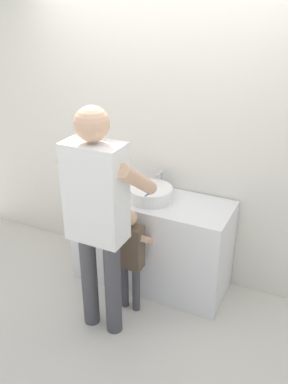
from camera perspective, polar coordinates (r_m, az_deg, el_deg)
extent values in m
plane|color=silver|center=(3.73, -1.04, -14.60)|extent=(14.00, 14.00, 0.00)
cube|color=silver|center=(3.56, 3.33, 8.38)|extent=(4.40, 0.08, 2.70)
cube|color=white|center=(3.69, 1.02, -6.81)|extent=(1.37, 0.54, 0.85)
cylinder|color=white|center=(3.44, 0.94, -0.20)|extent=(0.37, 0.37, 0.11)
cylinder|color=silver|center=(3.43, 0.94, -0.12)|extent=(0.30, 0.30, 0.09)
cylinder|color=#B7BABF|center=(3.61, 2.51, 1.76)|extent=(0.03, 0.03, 0.18)
cylinder|color=#B7BABF|center=(3.53, 2.14, 2.58)|extent=(0.02, 0.12, 0.02)
cylinder|color=#B7BABF|center=(3.67, 1.48, 1.03)|extent=(0.04, 0.04, 0.05)
cylinder|color=#B7BABF|center=(3.62, 3.50, 0.62)|extent=(0.04, 0.04, 0.05)
cylinder|color=#4C8EB2|center=(3.59, -5.21, 0.78)|extent=(0.07, 0.07, 0.09)
cylinder|color=yellow|center=(3.57, -5.47, 1.49)|extent=(0.03, 0.02, 0.17)
cube|color=white|center=(3.53, -5.54, 2.90)|extent=(0.01, 0.02, 0.02)
cylinder|color=green|center=(3.57, -4.99, 1.54)|extent=(0.02, 0.04, 0.17)
cube|color=white|center=(3.53, -5.05, 2.94)|extent=(0.01, 0.02, 0.02)
cylinder|color=#47474C|center=(3.53, -2.69, -12.74)|extent=(0.07, 0.07, 0.43)
cylinder|color=#47474C|center=(3.49, -1.09, -13.23)|extent=(0.07, 0.07, 0.43)
cube|color=brown|center=(3.28, -2.00, -7.52)|extent=(0.21, 0.12, 0.37)
sphere|color=#D8A884|center=(3.14, -2.07, -3.60)|extent=(0.12, 0.12, 0.12)
cylinder|color=#D8A884|center=(3.38, -3.01, -5.75)|extent=(0.05, 0.26, 0.20)
cylinder|color=#D8A884|center=(3.29, 0.62, -6.69)|extent=(0.05, 0.26, 0.20)
cylinder|color=#47474C|center=(3.29, -7.56, -11.94)|extent=(0.13, 0.13, 0.83)
cylinder|color=#47474C|center=(3.20, -4.37, -13.00)|extent=(0.13, 0.13, 0.83)
cube|color=white|center=(2.83, -6.70, -0.11)|extent=(0.41, 0.23, 0.72)
sphere|color=#D8A884|center=(2.66, -7.24, 9.36)|extent=(0.23, 0.23, 0.23)
cylinder|color=#D8A884|center=(3.07, -8.50, 3.15)|extent=(0.10, 0.50, 0.39)
cylinder|color=#D8A884|center=(2.85, -0.89, 1.65)|extent=(0.10, 0.50, 0.39)
cylinder|color=blue|center=(3.08, 0.70, -0.25)|extent=(0.01, 0.14, 0.03)
cube|color=white|center=(3.14, 1.29, 0.49)|extent=(0.01, 0.02, 0.02)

